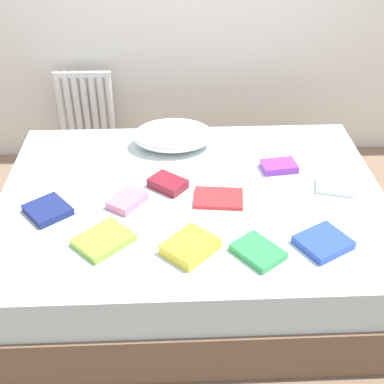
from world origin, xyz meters
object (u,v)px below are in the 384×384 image
object	(u,v)px
textbook_lime	(103,240)
textbook_yellow	(190,246)
textbook_pink	(127,200)
textbook_maroon	(168,184)
radiator	(86,110)
bed	(192,233)
textbook_blue	(323,242)
textbook_green	(258,252)
textbook_white	(336,187)
textbook_navy	(48,210)
textbook_red	(219,198)
textbook_purple	(279,166)
pillow	(173,135)

from	to	relation	value
textbook_lime	textbook_yellow	bearing A→B (deg)	-54.12
textbook_pink	textbook_maroon	distance (m)	0.24
radiator	textbook_pink	world-z (taller)	radiator
bed	textbook_lime	bearing A→B (deg)	-138.95
textbook_lime	textbook_blue	bearing A→B (deg)	-47.30
textbook_green	textbook_white	bearing A→B (deg)	98.19
textbook_navy	textbook_lime	world-z (taller)	textbook_navy
bed	textbook_navy	size ratio (longest dim) A/B	10.36
textbook_navy	textbook_yellow	xyz separation A→B (m)	(0.68, -0.31, 0.01)
textbook_red	textbook_green	bearing A→B (deg)	-65.56
bed	textbook_maroon	world-z (taller)	textbook_maroon
textbook_purple	textbook_red	world-z (taller)	textbook_purple
textbook_red	textbook_lime	world-z (taller)	textbook_lime
bed	textbook_purple	bearing A→B (deg)	24.24
textbook_lime	textbook_green	xyz separation A→B (m)	(0.68, -0.11, 0.00)
textbook_lime	bed	bearing A→B (deg)	-2.62
textbook_purple	textbook_blue	distance (m)	0.65
bed	radiator	xyz separation A→B (m)	(-0.70, 1.20, 0.16)
textbook_blue	textbook_maroon	world-z (taller)	textbook_maroon
bed	textbook_white	distance (m)	0.79
textbook_navy	textbook_yellow	bearing A→B (deg)	26.93
textbook_yellow	textbook_red	bearing A→B (deg)	21.67
textbook_blue	textbook_maroon	xyz separation A→B (m)	(-0.69, 0.49, 0.01)
textbook_red	textbook_green	size ratio (longest dim) A/B	1.17
textbook_white	textbook_pink	bearing A→B (deg)	-159.74
radiator	textbook_blue	bearing A→B (deg)	-52.09
textbook_blue	textbook_navy	size ratio (longest dim) A/B	1.09
pillow	textbook_red	size ratio (longest dim) A/B	1.91
textbook_blue	textbook_green	xyz separation A→B (m)	(-0.30, -0.05, -0.00)
radiator	textbook_white	bearing A→B (deg)	-39.38
textbook_purple	textbook_yellow	world-z (taller)	textbook_yellow
textbook_green	textbook_maroon	world-z (taller)	textbook_maroon
textbook_navy	textbook_lime	bearing A→B (deg)	12.35
textbook_maroon	textbook_blue	bearing A→B (deg)	3.59
textbook_white	textbook_red	xyz separation A→B (m)	(-0.61, -0.07, -0.00)
radiator	textbook_green	bearing A→B (deg)	-59.96
pillow	textbook_blue	distance (m)	1.13
bed	textbook_navy	distance (m)	0.77
textbook_lime	textbook_maroon	world-z (taller)	textbook_maroon
textbook_blue	textbook_lime	world-z (taller)	textbook_blue
radiator	textbook_purple	distance (m)	1.54
textbook_pink	textbook_white	bearing A→B (deg)	-50.23
radiator	pillow	distance (m)	0.95
textbook_pink	bed	bearing A→B (deg)	-43.02
textbook_red	textbook_pink	size ratio (longest dim) A/B	1.32
textbook_purple	textbook_navy	distance (m)	1.24
bed	textbook_navy	bearing A→B (deg)	-169.86
pillow	textbook_yellow	distance (m)	0.93
textbook_purple	textbook_maroon	world-z (taller)	textbook_maroon
bed	textbook_lime	xyz separation A→B (m)	(-0.41, -0.36, 0.27)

